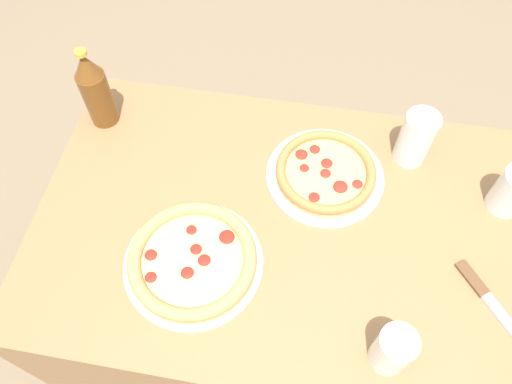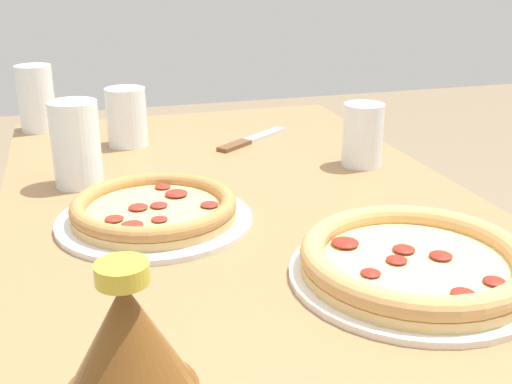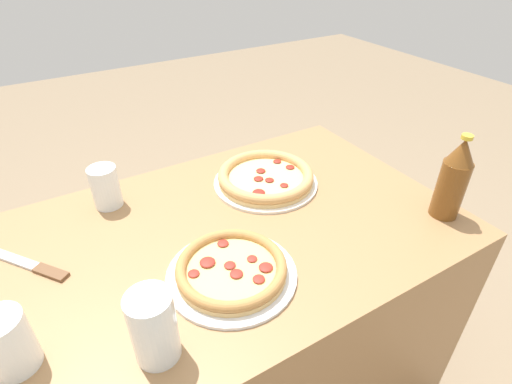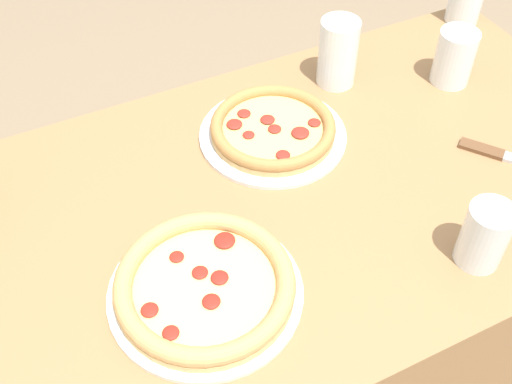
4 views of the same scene
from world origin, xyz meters
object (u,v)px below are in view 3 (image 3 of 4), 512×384
pizza_pepperoni (266,178)px  glass_mango_juice (8,345)px  knife (33,266)px  pizza_salami (233,269)px  beer_bottle (453,179)px  glass_orange_juice (106,188)px  glass_red_wine (154,329)px

pizza_pepperoni → glass_mango_juice: size_ratio=2.59×
knife → pizza_salami: bearing=-33.9°
glass_mango_juice → pizza_pepperoni: bearing=21.8°
glass_mango_juice → knife: bearing=78.7°
knife → beer_bottle: bearing=-19.5°
pizza_pepperoni → glass_mango_juice: bearing=-158.2°
glass_orange_juice → glass_mango_juice: glass_mango_juice is taller
pizza_salami → glass_orange_juice: 0.43m
knife → pizza_pepperoni: bearing=2.4°
glass_orange_juice → glass_mango_juice: 0.46m
glass_mango_juice → beer_bottle: bearing=-5.3°
glass_mango_juice → knife: size_ratio=0.65×
pizza_pepperoni → knife: (-0.61, -0.03, -0.02)m
pizza_salami → knife: (-0.36, 0.24, -0.01)m
glass_orange_juice → knife: (-0.20, -0.15, -0.05)m
beer_bottle → knife: bearing=160.5°
beer_bottle → glass_red_wine: bearing=-179.1°
pizza_salami → glass_mango_juice: 0.41m
glass_orange_juice → knife: bearing=-143.1°
pizza_salami → knife: pizza_salami is taller
glass_red_wine → glass_mango_juice: (-0.21, 0.10, -0.01)m
pizza_pepperoni → glass_red_wine: bearing=-140.7°
glass_mango_juice → knife: 0.25m
glass_red_wine → glass_mango_juice: size_ratio=1.22×
pizza_salami → glass_red_wine: bearing=-154.1°
glass_red_wine → pizza_pepperoni: bearing=39.3°
pizza_salami → glass_mango_juice: size_ratio=2.43×
glass_red_wine → glass_mango_juice: glass_red_wine is taller
glass_mango_juice → beer_bottle: beer_bottle is taller
pizza_pepperoni → beer_bottle: size_ratio=1.32×
pizza_salami → knife: bearing=146.1°
glass_orange_juice → knife: 0.26m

